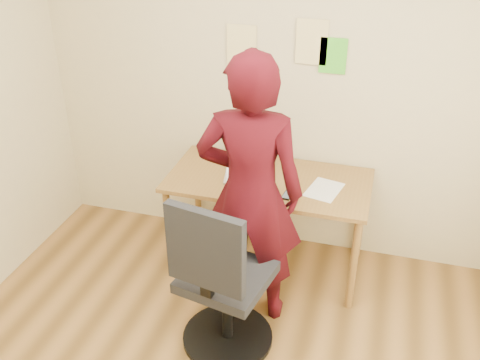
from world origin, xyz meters
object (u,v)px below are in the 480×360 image
(phone, at_px, (287,195))
(person, at_px, (250,194))
(desk, at_px, (268,189))
(office_chair, at_px, (221,289))
(laptop, at_px, (249,168))

(phone, relative_size, person, 0.07)
(desk, relative_size, office_chair, 1.28)
(phone, bearing_deg, office_chair, -102.49)
(phone, bearing_deg, laptop, 152.86)
(desk, xyz_separation_m, person, (-0.01, -0.49, 0.24))
(person, bearing_deg, office_chair, 74.54)
(office_chair, bearing_deg, person, 91.84)
(laptop, distance_m, phone, 0.39)
(office_chair, height_order, person, person)
(office_chair, bearing_deg, desk, 96.64)
(laptop, xyz_separation_m, phone, (0.32, -0.22, -0.05))
(laptop, xyz_separation_m, person, (0.15, -0.51, 0.10))
(laptop, relative_size, person, 0.21)
(desk, bearing_deg, phone, -47.98)
(laptop, bearing_deg, person, -85.19)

